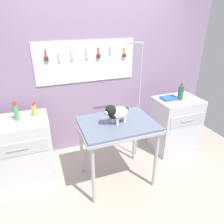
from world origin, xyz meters
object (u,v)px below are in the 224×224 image
at_px(dog, 117,113).
at_px(cabinet_right, 175,124).
at_px(counter_left, 21,150).
at_px(grooming_table, 117,129).
at_px(soda_bottle, 181,92).
at_px(spray_bottle_short, 34,110).
at_px(grooming_arm, 138,109).

bearing_deg(dog, cabinet_right, 17.67).
height_order(dog, counter_left, dog).
xyz_separation_m(grooming_table, counter_left, (-1.18, 0.50, -0.35)).
bearing_deg(soda_bottle, grooming_table, -164.17).
height_order(counter_left, spray_bottle_short, spray_bottle_short).
distance_m(grooming_arm, dog, 0.66).
distance_m(grooming_arm, cabinet_right, 0.79).
bearing_deg(cabinet_right, grooming_arm, 178.54).
xyz_separation_m(counter_left, cabinet_right, (2.35, -0.14, 0.01)).
bearing_deg(spray_bottle_short, dog, -32.87).
bearing_deg(soda_bottle, spray_bottle_short, 173.47).
xyz_separation_m(grooming_arm, dog, (-0.50, -0.40, 0.19)).
distance_m(counter_left, soda_bottle, 2.42).
distance_m(cabinet_right, spray_bottle_short, 2.17).
xyz_separation_m(dog, cabinet_right, (1.19, 0.38, -0.57)).
relative_size(grooming_table, cabinet_right, 1.05).
bearing_deg(dog, grooming_table, 45.33).
distance_m(grooming_table, counter_left, 1.33).
height_order(grooming_arm, spray_bottle_short, grooming_arm).
height_order(grooming_table, dog, dog).
xyz_separation_m(dog, soda_bottle, (1.19, 0.35, -0.01)).
height_order(cabinet_right, spray_bottle_short, spray_bottle_short).
xyz_separation_m(grooming_arm, spray_bottle_short, (-1.41, 0.20, 0.12)).
distance_m(dog, cabinet_right, 1.37).
relative_size(grooming_arm, cabinet_right, 1.98).
relative_size(dog, cabinet_right, 0.40).
height_order(counter_left, soda_bottle, soda_bottle).
relative_size(counter_left, soda_bottle, 3.33).
bearing_deg(grooming_arm, counter_left, 175.81).
relative_size(dog, spray_bottle_short, 1.88).
height_order(counter_left, cabinet_right, cabinet_right).
height_order(spray_bottle_short, soda_bottle, soda_bottle).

